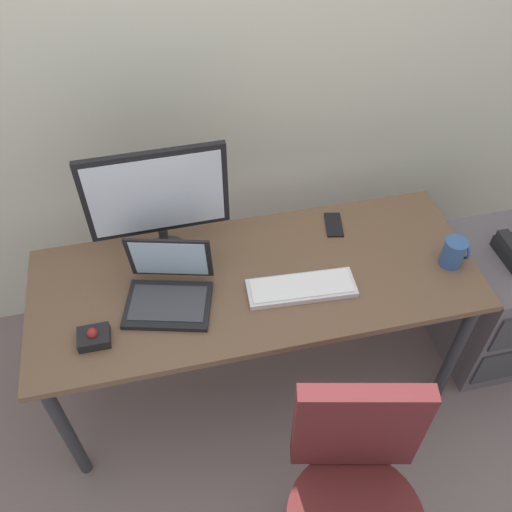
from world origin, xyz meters
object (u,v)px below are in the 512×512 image
at_px(cell_phone, 334,225).
at_px(office_chair, 351,508).
at_px(file_cabinet, 494,301).
at_px(monitor_main, 157,199).
at_px(keyboard, 301,288).
at_px(coffee_mug, 454,252).
at_px(trackball_mouse, 94,337).
at_px(laptop, 169,288).

bearing_deg(cell_phone, office_chair, -91.93).
bearing_deg(office_chair, file_cabinet, 37.64).
xyz_separation_m(file_cabinet, monitor_main, (-1.45, 0.25, 0.69)).
xyz_separation_m(keyboard, cell_phone, (0.23, 0.31, -0.01)).
xyz_separation_m(file_cabinet, office_chair, (-0.99, -0.76, 0.11)).
relative_size(office_chair, coffee_mug, 7.90).
bearing_deg(monitor_main, file_cabinet, -9.64).
height_order(monitor_main, trackball_mouse, monitor_main).
xyz_separation_m(monitor_main, trackball_mouse, (-0.29, -0.37, -0.27)).
xyz_separation_m(office_chair, trackball_mouse, (-0.75, 0.64, 0.32)).
distance_m(office_chair, monitor_main, 1.26).
height_order(office_chair, laptop, laptop).
xyz_separation_m(file_cabinet, coffee_mug, (-0.36, -0.05, 0.47)).
bearing_deg(file_cabinet, keyboard, -176.68).
bearing_deg(monitor_main, laptop, -92.78).
height_order(office_chair, coffee_mug, office_chair).
bearing_deg(coffee_mug, trackball_mouse, -177.16).
relative_size(trackball_mouse, cell_phone, 0.77).
xyz_separation_m(file_cabinet, trackball_mouse, (-1.74, -0.12, 0.43)).
height_order(keyboard, laptop, laptop).
distance_m(office_chair, laptop, 0.98).
bearing_deg(monitor_main, cell_phone, 0.61).
xyz_separation_m(office_chair, monitor_main, (-0.46, 1.01, 0.59)).
bearing_deg(office_chair, coffee_mug, 48.61).
bearing_deg(laptop, monitor_main, 87.22).
relative_size(file_cabinet, office_chair, 0.67).
height_order(file_cabinet, keyboard, keyboard).
distance_m(file_cabinet, cell_phone, 0.89).
relative_size(coffee_mug, cell_phone, 0.84).
height_order(keyboard, cell_phone, keyboard).
xyz_separation_m(laptop, cell_phone, (0.72, 0.24, -0.05)).
relative_size(trackball_mouse, coffee_mug, 0.93).
height_order(laptop, trackball_mouse, laptop).
distance_m(laptop, trackball_mouse, 0.31).
relative_size(monitor_main, laptop, 1.43).
xyz_separation_m(trackball_mouse, cell_phone, (1.00, 0.37, -0.02)).
bearing_deg(monitor_main, office_chair, -65.30).
bearing_deg(keyboard, trackball_mouse, -175.27).
relative_size(file_cabinet, monitor_main, 1.21).
bearing_deg(trackball_mouse, monitor_main, 51.60).
bearing_deg(monitor_main, trackball_mouse, -128.40).
relative_size(monitor_main, cell_phone, 3.70).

